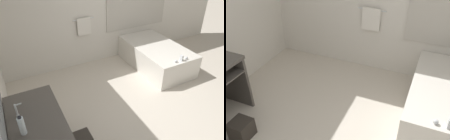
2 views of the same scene
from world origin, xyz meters
The scene contains 6 objects.
ground_plane centered at (0.00, 0.00, 0.00)m, with size 16.00×16.00×0.00m, color beige.
wall_back_with_blinds centered at (0.04, 2.23, 1.35)m, with size 7.40×0.13×2.70m.
vanity_counter centered at (-1.87, -0.25, 0.66)m, with size 0.64×1.33×0.91m.
sink_faucet centered at (-2.04, -0.08, 0.99)m, with size 0.09×0.04×0.18m.
bathtub centered at (1.14, 1.28, 0.30)m, with size 1.04×1.82×0.67m.
water_bottle_1 centered at (-2.03, -0.40, 1.02)m, with size 0.07×0.07×0.25m.
Camera 1 is at (-1.95, -2.32, 2.78)m, focal length 35.00 mm.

